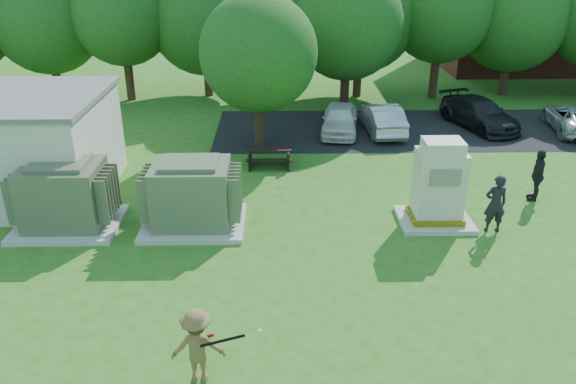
{
  "coord_description": "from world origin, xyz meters",
  "views": [
    {
      "loc": [
        -0.27,
        -10.42,
        7.89
      ],
      "look_at": [
        0.0,
        4.0,
        1.3
      ],
      "focal_mm": 35.0,
      "sensor_mm": 36.0,
      "label": 1
    }
  ],
  "objects_px": {
    "person_by_generator": "(495,204)",
    "car_silver_a": "(382,118)",
    "generator_cabinet": "(438,188)",
    "car_white": "(340,119)",
    "person_walking_right": "(538,175)",
    "transformer_right": "(192,196)",
    "picnic_table": "(269,155)",
    "transformer_left": "(65,197)",
    "batter": "(198,346)",
    "car_dark": "(479,113)",
    "car_silver_b": "(575,118)"
  },
  "relations": [
    {
      "from": "transformer_left",
      "to": "generator_cabinet",
      "type": "bearing_deg",
      "value": 0.34
    },
    {
      "from": "person_by_generator",
      "to": "car_silver_a",
      "type": "relative_size",
      "value": 0.45
    },
    {
      "from": "transformer_right",
      "to": "person_by_generator",
      "type": "xyz_separation_m",
      "value": [
        8.77,
        -0.51,
        -0.09
      ]
    },
    {
      "from": "person_by_generator",
      "to": "transformer_right",
      "type": "bearing_deg",
      "value": -4.42
    },
    {
      "from": "person_walking_right",
      "to": "car_silver_b",
      "type": "distance_m",
      "value": 8.46
    },
    {
      "from": "transformer_right",
      "to": "person_walking_right",
      "type": "distance_m",
      "value": 11.03
    },
    {
      "from": "transformer_left",
      "to": "person_walking_right",
      "type": "relative_size",
      "value": 1.74
    },
    {
      "from": "generator_cabinet",
      "to": "car_silver_a",
      "type": "relative_size",
      "value": 0.67
    },
    {
      "from": "batter",
      "to": "car_dark",
      "type": "height_order",
      "value": "batter"
    },
    {
      "from": "transformer_left",
      "to": "car_white",
      "type": "height_order",
      "value": "transformer_left"
    },
    {
      "from": "person_walking_right",
      "to": "person_by_generator",
      "type": "bearing_deg",
      "value": -26.83
    },
    {
      "from": "generator_cabinet",
      "to": "car_white",
      "type": "bearing_deg",
      "value": 103.29
    },
    {
      "from": "person_walking_right",
      "to": "car_silver_b",
      "type": "relative_size",
      "value": 0.41
    },
    {
      "from": "person_by_generator",
      "to": "car_silver_b",
      "type": "distance_m",
      "value": 11.43
    },
    {
      "from": "generator_cabinet",
      "to": "car_silver_a",
      "type": "bearing_deg",
      "value": 91.03
    },
    {
      "from": "transformer_right",
      "to": "picnic_table",
      "type": "distance_m",
      "value": 5.27
    },
    {
      "from": "person_by_generator",
      "to": "car_silver_a",
      "type": "height_order",
      "value": "person_by_generator"
    },
    {
      "from": "picnic_table",
      "to": "car_dark",
      "type": "bearing_deg",
      "value": 25.79
    },
    {
      "from": "transformer_left",
      "to": "car_white",
      "type": "distance_m",
      "value": 12.38
    },
    {
      "from": "generator_cabinet",
      "to": "car_silver_b",
      "type": "bearing_deg",
      "value": 45.69
    },
    {
      "from": "transformer_right",
      "to": "car_silver_b",
      "type": "height_order",
      "value": "transformer_right"
    },
    {
      "from": "car_silver_a",
      "to": "car_silver_b",
      "type": "bearing_deg",
      "value": 176.14
    },
    {
      "from": "transformer_left",
      "to": "car_dark",
      "type": "bearing_deg",
      "value": 31.34
    },
    {
      "from": "car_white",
      "to": "generator_cabinet",
      "type": "bearing_deg",
      "value": -68.46
    },
    {
      "from": "picnic_table",
      "to": "transformer_left",
      "type": "bearing_deg",
      "value": -141.01
    },
    {
      "from": "generator_cabinet",
      "to": "person_walking_right",
      "type": "height_order",
      "value": "generator_cabinet"
    },
    {
      "from": "transformer_left",
      "to": "transformer_right",
      "type": "distance_m",
      "value": 3.7
    },
    {
      "from": "picnic_table",
      "to": "car_silver_a",
      "type": "relative_size",
      "value": 0.42
    },
    {
      "from": "car_silver_b",
      "to": "car_silver_a",
      "type": "bearing_deg",
      "value": 9.47
    },
    {
      "from": "car_white",
      "to": "car_dark",
      "type": "distance_m",
      "value": 6.4
    },
    {
      "from": "batter",
      "to": "picnic_table",
      "type": "bearing_deg",
      "value": -99.29
    },
    {
      "from": "person_walking_right",
      "to": "car_white",
      "type": "xyz_separation_m",
      "value": [
        -5.68,
        6.94,
        -0.23
      ]
    },
    {
      "from": "batter",
      "to": "car_silver_b",
      "type": "height_order",
      "value": "batter"
    },
    {
      "from": "transformer_left",
      "to": "person_by_generator",
      "type": "relative_size",
      "value": 1.7
    },
    {
      "from": "person_by_generator",
      "to": "car_silver_b",
      "type": "relative_size",
      "value": 0.42
    },
    {
      "from": "generator_cabinet",
      "to": "person_by_generator",
      "type": "relative_size",
      "value": 1.48
    },
    {
      "from": "person_walking_right",
      "to": "transformer_right",
      "type": "bearing_deg",
      "value": -63.27
    },
    {
      "from": "picnic_table",
      "to": "person_walking_right",
      "type": "bearing_deg",
      "value": -19.82
    },
    {
      "from": "person_walking_right",
      "to": "picnic_table",
      "type": "bearing_deg",
      "value": -91.56
    },
    {
      "from": "transformer_left",
      "to": "batter",
      "type": "relative_size",
      "value": 1.88
    },
    {
      "from": "transformer_right",
      "to": "generator_cabinet",
      "type": "relative_size",
      "value": 1.15
    },
    {
      "from": "car_white",
      "to": "car_silver_a",
      "type": "relative_size",
      "value": 0.95
    },
    {
      "from": "batter",
      "to": "person_walking_right",
      "type": "xyz_separation_m",
      "value": [
        9.94,
        8.05,
        0.06
      ]
    },
    {
      "from": "transformer_right",
      "to": "car_silver_a",
      "type": "height_order",
      "value": "transformer_right"
    },
    {
      "from": "generator_cabinet",
      "to": "picnic_table",
      "type": "relative_size",
      "value": 1.58
    },
    {
      "from": "batter",
      "to": "car_silver_a",
      "type": "bearing_deg",
      "value": -115.14
    },
    {
      "from": "person_walking_right",
      "to": "car_white",
      "type": "height_order",
      "value": "person_walking_right"
    },
    {
      "from": "person_by_generator",
      "to": "car_dark",
      "type": "bearing_deg",
      "value": -107.12
    },
    {
      "from": "person_by_generator",
      "to": "person_walking_right",
      "type": "distance_m",
      "value": 3.02
    },
    {
      "from": "transformer_right",
      "to": "person_by_generator",
      "type": "distance_m",
      "value": 8.79
    }
  ]
}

